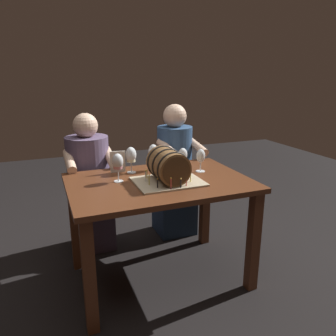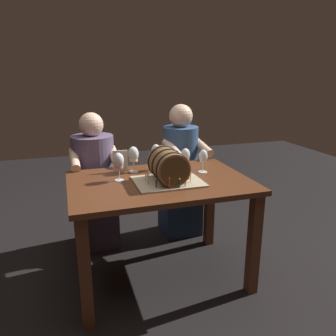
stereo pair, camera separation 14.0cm
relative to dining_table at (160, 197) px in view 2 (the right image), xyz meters
The scene contains 11 objects.
ground_plane 0.63m from the dining_table, ahead, with size 8.00×8.00×0.00m, color black.
dining_table is the anchor object (origin of this frame).
barrel_cake 0.24m from the dining_table, 56.53° to the right, with size 0.44×0.35×0.23m.
wine_glass_white 0.37m from the dining_table, 117.79° to the left, with size 0.08×0.08×0.19m.
wine_glass_rose 0.38m from the dining_table, 163.80° to the left, with size 0.07×0.07×0.19m.
wine_glass_amber 0.39m from the dining_table, 34.41° to the left, with size 0.07×0.07×0.17m.
wine_glass_red 0.36m from the dining_table, 79.57° to the left, with size 0.07×0.07×0.20m.
wine_glass_empty 0.44m from the dining_table, 13.09° to the left, with size 0.07×0.07×0.17m.
menu_card 0.41m from the dining_table, 127.18° to the left, with size 0.11×0.01×0.16m, color silver.
person_seated_left 0.75m from the dining_table, 120.78° to the left, with size 0.38×0.47×1.16m.
person_seated_right 0.75m from the dining_table, 59.19° to the left, with size 0.38×0.48×1.20m.
Camera 2 is at (-0.59, -2.05, 1.47)m, focal length 35.28 mm.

